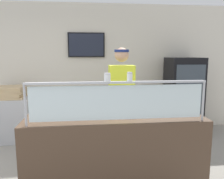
{
  "coord_description": "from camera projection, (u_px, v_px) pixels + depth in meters",
  "views": [
    {
      "loc": [
        0.71,
        -2.23,
        1.68
      ],
      "look_at": [
        1.01,
        0.4,
        1.25
      ],
      "focal_mm": 36.57,
      "sensor_mm": 36.0,
      "label": 1
    }
  ],
  "objects": [
    {
      "name": "ground_plane",
      "position": [
        109.0,
        165.0,
        3.47
      ],
      "size": [
        12.0,
        12.0,
        0.0
      ],
      "primitive_type": "plane",
      "color": "gray",
      "rests_on": "ground"
    },
    {
      "name": "shop_rear_unit",
      "position": [
        101.0,
        68.0,
        4.92
      ],
      "size": [
        6.46,
        0.13,
        2.7
      ],
      "color": "silver",
      "rests_on": "ground"
    },
    {
      "name": "serving_counter",
      "position": [
        114.0,
        153.0,
        2.77
      ],
      "size": [
        2.06,
        0.73,
        0.95
      ],
      "primitive_type": "cube",
      "color": "#4C3828",
      "rests_on": "ground"
    },
    {
      "name": "sneeze_guard",
      "position": [
        118.0,
        97.0,
        2.36
      ],
      "size": [
        1.89,
        0.06,
        0.44
      ],
      "color": "#B2B5BC",
      "rests_on": "serving_counter"
    },
    {
      "name": "pizza_tray",
      "position": [
        127.0,
        112.0,
        2.77
      ],
      "size": [
        0.48,
        0.48,
        0.04
      ],
      "color": "#9EA0A8",
      "rests_on": "serving_counter"
    },
    {
      "name": "pizza_server",
      "position": [
        132.0,
        111.0,
        2.76
      ],
      "size": [
        0.13,
        0.29,
        0.01
      ],
      "primitive_type": "cube",
      "rotation": [
        0.0,
        0.0,
        -0.22
      ],
      "color": "#ADAFB7",
      "rests_on": "pizza_tray"
    },
    {
      "name": "parmesan_shaker",
      "position": [
        107.0,
        78.0,
        2.31
      ],
      "size": [
        0.07,
        0.07,
        0.09
      ],
      "color": "white",
      "rests_on": "sneeze_guard"
    },
    {
      "name": "pepper_flake_shaker",
      "position": [
        130.0,
        77.0,
        2.34
      ],
      "size": [
        0.06,
        0.06,
        0.09
      ],
      "color": "white",
      "rests_on": "sneeze_guard"
    },
    {
      "name": "worker_figure",
      "position": [
        122.0,
        98.0,
        3.44
      ],
      "size": [
        0.41,
        0.5,
        1.76
      ],
      "color": "#23232D",
      "rests_on": "ground"
    },
    {
      "name": "drink_fridge",
      "position": [
        183.0,
        96.0,
        4.76
      ],
      "size": [
        0.68,
        0.62,
        1.59
      ],
      "color": "black",
      "rests_on": "ground"
    },
    {
      "name": "prep_shelf",
      "position": [
        13.0,
        119.0,
        4.39
      ],
      "size": [
        0.7,
        0.55,
        0.83
      ],
      "primitive_type": "cube",
      "color": "#B7BABF",
      "rests_on": "ground"
    },
    {
      "name": "pizza_box_stack",
      "position": [
        11.0,
        92.0,
        4.31
      ],
      "size": [
        0.51,
        0.49,
        0.22
      ],
      "color": "tan",
      "rests_on": "prep_shelf"
    }
  ]
}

